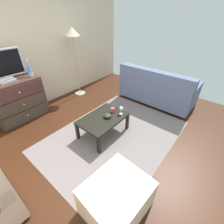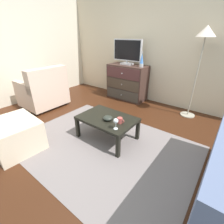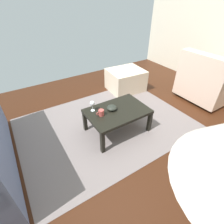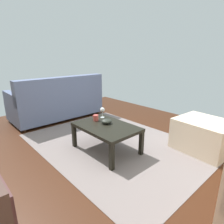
{
  "view_description": "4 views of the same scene",
  "coord_description": "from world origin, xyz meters",
  "px_view_note": "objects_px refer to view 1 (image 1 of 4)",
  "views": [
    {
      "loc": [
        -1.46,
        -1.52,
        1.98
      ],
      "look_at": [
        0.22,
        -0.13,
        0.5
      ],
      "focal_mm": 24.31,
      "sensor_mm": 36.0,
      "label": 1
    },
    {
      "loc": [
        1.52,
        -1.66,
        1.53
      ],
      "look_at": [
        0.15,
        0.1,
        0.43
      ],
      "focal_mm": 25.74,
      "sensor_mm": 36.0,
      "label": 2
    },
    {
      "loc": [
        1.26,
        1.65,
        1.76
      ],
      "look_at": [
        0.31,
        0.16,
        0.5
      ],
      "focal_mm": 27.43,
      "sensor_mm": 36.0,
      "label": 3
    },
    {
      "loc": [
        -1.71,
        1.58,
        1.3
      ],
      "look_at": [
        0.2,
        -0.16,
        0.51
      ],
      "focal_mm": 30.73,
      "sensor_mm": 36.0,
      "label": 4
    }
  ],
  "objects_px": {
    "dresser": "(19,101)",
    "coffee_table": "(103,119)",
    "ottoman": "(116,198)",
    "wine_glass": "(121,109)",
    "tv": "(1,66)",
    "lava_lamp": "(29,69)",
    "mug": "(113,110)",
    "standing_lamp": "(73,39)",
    "bowl_decorative": "(107,116)",
    "couch_large": "(157,89)"
  },
  "relations": [
    {
      "from": "tv",
      "to": "lava_lamp",
      "type": "relative_size",
      "value": 2.27
    },
    {
      "from": "lava_lamp",
      "to": "standing_lamp",
      "type": "xyz_separation_m",
      "value": [
        1.16,
        -0.01,
        0.42
      ]
    },
    {
      "from": "coffee_table",
      "to": "bowl_decorative",
      "type": "xyz_separation_m",
      "value": [
        0.06,
        -0.05,
        0.08
      ]
    },
    {
      "from": "coffee_table",
      "to": "bowl_decorative",
      "type": "height_order",
      "value": "bowl_decorative"
    },
    {
      "from": "coffee_table",
      "to": "standing_lamp",
      "type": "height_order",
      "value": "standing_lamp"
    },
    {
      "from": "wine_glass",
      "to": "ottoman",
      "type": "xyz_separation_m",
      "value": [
        -1.19,
        -0.83,
        -0.27
      ]
    },
    {
      "from": "wine_glass",
      "to": "mug",
      "type": "distance_m",
      "value": 0.18
    },
    {
      "from": "wine_glass",
      "to": "couch_large",
      "type": "bearing_deg",
      "value": -0.51
    },
    {
      "from": "couch_large",
      "to": "ottoman",
      "type": "xyz_separation_m",
      "value": [
        -2.65,
        -0.81,
        -0.12
      ]
    },
    {
      "from": "dresser",
      "to": "coffee_table",
      "type": "distance_m",
      "value": 1.84
    },
    {
      "from": "bowl_decorative",
      "to": "ottoman",
      "type": "xyz_separation_m",
      "value": [
        -0.95,
        -0.95,
        -0.19
      ]
    },
    {
      "from": "mug",
      "to": "standing_lamp",
      "type": "height_order",
      "value": "standing_lamp"
    },
    {
      "from": "lava_lamp",
      "to": "ottoman",
      "type": "distance_m",
      "value": 2.81
    },
    {
      "from": "lava_lamp",
      "to": "wine_glass",
      "type": "bearing_deg",
      "value": -70.52
    },
    {
      "from": "bowl_decorative",
      "to": "ottoman",
      "type": "relative_size",
      "value": 0.21
    },
    {
      "from": "coffee_table",
      "to": "ottoman",
      "type": "relative_size",
      "value": 1.23
    },
    {
      "from": "couch_large",
      "to": "standing_lamp",
      "type": "bearing_deg",
      "value": 117.49
    },
    {
      "from": "bowl_decorative",
      "to": "couch_large",
      "type": "relative_size",
      "value": 0.08
    },
    {
      "from": "ottoman",
      "to": "wine_glass",
      "type": "bearing_deg",
      "value": 34.9
    },
    {
      "from": "wine_glass",
      "to": "ottoman",
      "type": "distance_m",
      "value": 1.47
    },
    {
      "from": "dresser",
      "to": "mug",
      "type": "height_order",
      "value": "dresser"
    },
    {
      "from": "tv",
      "to": "mug",
      "type": "xyz_separation_m",
      "value": [
        1.03,
        -1.73,
        -0.74
      ]
    },
    {
      "from": "dresser",
      "to": "lava_lamp",
      "type": "xyz_separation_m",
      "value": [
        0.38,
        -0.04,
        0.57
      ]
    },
    {
      "from": "tv",
      "to": "wine_glass",
      "type": "height_order",
      "value": "tv"
    },
    {
      "from": "ottoman",
      "to": "tv",
      "type": "bearing_deg",
      "value": 87.64
    },
    {
      "from": "tv",
      "to": "dresser",
      "type": "bearing_deg",
      "value": -26.82
    },
    {
      "from": "lava_lamp",
      "to": "coffee_table",
      "type": "bearing_deg",
      "value": -78.11
    },
    {
      "from": "lava_lamp",
      "to": "couch_large",
      "type": "relative_size",
      "value": 0.19
    },
    {
      "from": "tv",
      "to": "lava_lamp",
      "type": "distance_m",
      "value": 0.46
    },
    {
      "from": "mug",
      "to": "couch_large",
      "type": "distance_m",
      "value": 1.52
    },
    {
      "from": "coffee_table",
      "to": "couch_large",
      "type": "height_order",
      "value": "couch_large"
    },
    {
      "from": "couch_large",
      "to": "standing_lamp",
      "type": "distance_m",
      "value": 2.33
    },
    {
      "from": "dresser",
      "to": "mug",
      "type": "bearing_deg",
      "value": -59.99
    },
    {
      "from": "tv",
      "to": "couch_large",
      "type": "distance_m",
      "value": 3.27
    },
    {
      "from": "tv",
      "to": "bowl_decorative",
      "type": "bearing_deg",
      "value": -64.62
    },
    {
      "from": "wine_glass",
      "to": "mug",
      "type": "relative_size",
      "value": 1.38
    },
    {
      "from": "tv",
      "to": "standing_lamp",
      "type": "xyz_separation_m",
      "value": [
        1.59,
        -0.07,
        0.27
      ]
    },
    {
      "from": "tv",
      "to": "ottoman",
      "type": "relative_size",
      "value": 1.07
    },
    {
      "from": "wine_glass",
      "to": "standing_lamp",
      "type": "distance_m",
      "value": 2.1
    },
    {
      "from": "coffee_table",
      "to": "standing_lamp",
      "type": "bearing_deg",
      "value": 63.6
    },
    {
      "from": "mug",
      "to": "ottoman",
      "type": "height_order",
      "value": "mug"
    },
    {
      "from": "bowl_decorative",
      "to": "mug",
      "type": "bearing_deg",
      "value": 10.28
    },
    {
      "from": "ottoman",
      "to": "standing_lamp",
      "type": "height_order",
      "value": "standing_lamp"
    },
    {
      "from": "bowl_decorative",
      "to": "couch_large",
      "type": "bearing_deg",
      "value": -4.67
    },
    {
      "from": "mug",
      "to": "couch_large",
      "type": "bearing_deg",
      "value": -6.6
    },
    {
      "from": "couch_large",
      "to": "ottoman",
      "type": "height_order",
      "value": "couch_large"
    },
    {
      "from": "mug",
      "to": "bowl_decorative",
      "type": "xyz_separation_m",
      "value": [
        -0.19,
        -0.04,
        -0.01
      ]
    },
    {
      "from": "dresser",
      "to": "coffee_table",
      "type": "xyz_separation_m",
      "value": [
        0.73,
        -1.68,
        -0.1
      ]
    },
    {
      "from": "bowl_decorative",
      "to": "standing_lamp",
      "type": "distance_m",
      "value": 2.11
    },
    {
      "from": "dresser",
      "to": "couch_large",
      "type": "bearing_deg",
      "value": -36.98
    }
  ]
}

